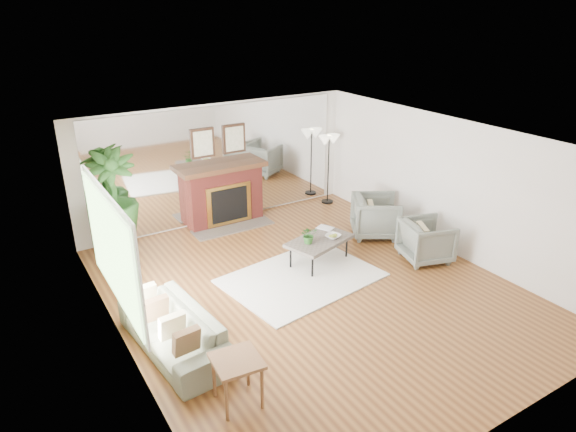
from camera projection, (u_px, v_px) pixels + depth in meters
ground at (312, 290)px, 8.41m from camera, size 7.00×7.00×0.00m
wall_left at (118, 269)px, 6.47m from camera, size 0.02×7.00×2.50m
wall_right at (448, 186)px, 9.37m from camera, size 0.02×7.00×2.50m
wall_back at (219, 164)px, 10.66m from camera, size 6.00×0.02×2.50m
mirror_panel at (219, 164)px, 10.64m from camera, size 5.40×0.04×2.40m
window_panel at (111, 249)px, 6.76m from camera, size 0.04×2.40×1.50m
fireplace at (225, 194)px, 10.70m from camera, size 1.85×0.83×2.05m
area_rug at (302, 278)px, 8.75m from camera, size 2.73×2.11×0.03m
coffee_table at (319, 241)px, 9.10m from camera, size 1.33×1.00×0.47m
sofa at (174, 330)px, 6.87m from camera, size 0.98×2.09×0.59m
armchair_back at (376, 216)px, 10.23m from camera, size 1.23×1.22×0.82m
armchair_front at (426, 241)px, 9.26m from camera, size 1.03×1.02×0.76m
side_table at (237, 366)px, 5.86m from camera, size 0.59×0.59×0.61m
potted_ficus at (112, 200)px, 9.31m from camera, size 1.20×1.20×1.94m
floor_lamp at (329, 146)px, 11.54m from camera, size 0.52×0.29×1.60m
tabletop_plant at (309, 235)px, 8.89m from camera, size 0.35×0.33×0.32m
fruit_bowl at (333, 236)px, 9.13m from camera, size 0.33×0.33×0.06m
book at (322, 230)px, 9.42m from camera, size 0.32×0.35×0.02m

